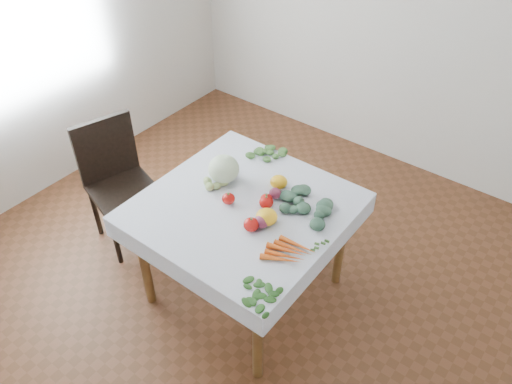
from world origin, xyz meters
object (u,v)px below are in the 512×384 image
at_px(table, 244,218).
at_px(heirloom_back, 279,182).
at_px(chair, 116,175).
at_px(cabbage, 224,169).
at_px(carrot_bunch, 288,252).

relative_size(table, heirloom_back, 9.49).
height_order(chair, cabbage, chair).
distance_m(chair, cabbage, 0.90).
bearing_deg(heirloom_back, table, -103.81).
relative_size(cabbage, heirloom_back, 1.78).
bearing_deg(chair, carrot_bunch, -2.54).
bearing_deg(table, heirloom_back, 76.19).
height_order(table, chair, chair).
bearing_deg(heirloom_back, cabbage, -153.90).
xyz_separation_m(table, chair, (-1.06, -0.09, -0.12)).
distance_m(table, heirloom_back, 0.30).
xyz_separation_m(table, heirloom_back, (0.06, 0.26, 0.14)).
xyz_separation_m(cabbage, carrot_bunch, (0.66, -0.27, -0.07)).
height_order(table, cabbage, cabbage).
distance_m(chair, carrot_bunch, 1.50).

